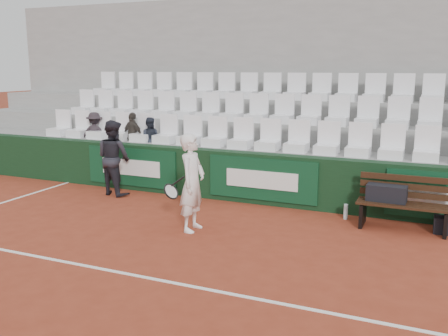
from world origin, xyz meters
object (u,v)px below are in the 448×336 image
Objects in this scene: sports_bag_left at (387,193)px; sports_bag_ground at (448,226)px; tennis_player at (192,183)px; spectator_b at (132,117)px; ball_kid at (114,158)px; water_bottle_near at (346,212)px; spectator_c at (149,119)px; bench_left at (403,217)px; spectator_a at (94,116)px.

sports_bag_ground is (0.99, 0.05, -0.45)m from sports_bag_left.
spectator_b is (-2.82, 2.54, 0.74)m from tennis_player.
spectator_b reaches higher than ball_kid.
ball_kid is (-6.49, -0.03, 0.65)m from sports_bag_ground.
tennis_player is (-3.90, -1.49, 0.67)m from sports_bag_ground.
sports_bag_ground is 1.68m from water_bottle_near.
tennis_player is 1.62× the size of spectator_c.
spectator_c is (0.44, 0.00, -0.05)m from spectator_b.
ball_kid is at bearing 179.83° from sports_bag_left.
spectator_c is at bearing 133.07° from tennis_player.
bench_left reaches higher than water_bottle_near.
ball_kid is at bearing 150.68° from tennis_player.
water_bottle_near is at bearing 167.24° from bench_left.
bench_left is 5.84m from spectator_c.
spectator_c reaches higher than bench_left.
bench_left is 1.37× the size of spectator_b.
sports_bag_ground is 0.28× the size of ball_kid.
spectator_b reaches higher than tennis_player.
spectator_c reaches higher than ball_kid.
tennis_player reaches higher than sports_bag_left.
spectator_b is at bearing 169.10° from sports_bag_left.
sports_bag_ground is at bearing -165.76° from ball_kid.
sports_bag_ground is 6.95m from spectator_b.
spectator_c is (-2.38, 2.54, 0.69)m from tennis_player.
bench_left is 0.95× the size of ball_kid.
tennis_player is 2.97m from ball_kid.
spectator_c is at bearing 168.67° from water_bottle_near.
tennis_player is at bearing 164.61° from ball_kid.
spectator_c is (1.52, 0.00, -0.03)m from spectator_a.
bench_left is 0.93× the size of tennis_player.
sports_bag_left reaches higher than water_bottle_near.
spectator_c reaches higher than water_bottle_near.
spectator_c reaches higher than sports_bag_ground.
tennis_player is 1.48× the size of spectator_b.
sports_bag_left is 6.96m from spectator_a.
tennis_player is 4.71m from spectator_a.
spectator_c is (-5.29, 1.10, 0.91)m from sports_bag_left.
spectator_b is (1.08, 0.00, 0.02)m from spectator_a.
spectator_a reaches higher than water_bottle_near.
tennis_player is at bearing -156.36° from bench_left.
sports_bag_left is 5.48m from spectator_c.
tennis_player is at bearing -153.70° from sports_bag_left.
spectator_b reaches higher than sports_bag_ground.
bench_left is 0.71m from sports_bag_ground.
water_bottle_near is 4.89m from spectator_c.
bench_left is 5.82m from ball_kid.
spectator_b is 1.09× the size of spectator_c.
tennis_player is 3.55m from spectator_c.
spectator_b is (-6.72, 1.05, 1.41)m from sports_bag_ground.
spectator_c reaches higher than tennis_player.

